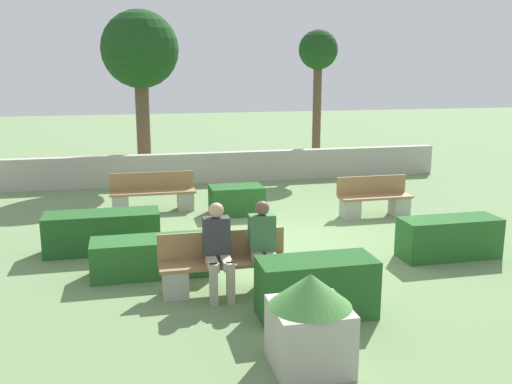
{
  "coord_description": "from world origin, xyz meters",
  "views": [
    {
      "loc": [
        -2.79,
        -9.87,
        3.27
      ],
      "look_at": [
        -0.45,
        0.5,
        0.9
      ],
      "focal_mm": 40.0,
      "sensor_mm": 36.0,
      "label": 1
    }
  ],
  "objects_px": {
    "person_seated_man": "(264,243)",
    "planter_corner_left": "(310,319)",
    "bench_front": "(224,269)",
    "tree_leftmost": "(140,52)",
    "tree_center_left": "(318,58)",
    "bench_left_side": "(374,202)",
    "person_seated_woman": "(218,245)",
    "bench_right_side": "(153,196)"
  },
  "relations": [
    {
      "from": "tree_leftmost",
      "to": "bench_right_side",
      "type": "bearing_deg",
      "value": -89.36
    },
    {
      "from": "bench_right_side",
      "to": "planter_corner_left",
      "type": "distance_m",
      "value": 7.54
    },
    {
      "from": "bench_left_side",
      "to": "tree_leftmost",
      "type": "bearing_deg",
      "value": 133.37
    },
    {
      "from": "person_seated_man",
      "to": "bench_front",
      "type": "bearing_deg",
      "value": 166.02
    },
    {
      "from": "person_seated_man",
      "to": "tree_center_left",
      "type": "height_order",
      "value": "tree_center_left"
    },
    {
      "from": "bench_front",
      "to": "bench_right_side",
      "type": "bearing_deg",
      "value": 98.93
    },
    {
      "from": "bench_left_side",
      "to": "planter_corner_left",
      "type": "bearing_deg",
      "value": -117.53
    },
    {
      "from": "bench_left_side",
      "to": "person_seated_man",
      "type": "xyz_separation_m",
      "value": [
        -3.39,
        -3.64,
        0.42
      ]
    },
    {
      "from": "bench_front",
      "to": "tree_center_left",
      "type": "relative_size",
      "value": 0.44
    },
    {
      "from": "person_seated_man",
      "to": "bench_right_side",
      "type": "bearing_deg",
      "value": 104.67
    },
    {
      "from": "bench_left_side",
      "to": "person_seated_man",
      "type": "height_order",
      "value": "person_seated_man"
    },
    {
      "from": "bench_right_side",
      "to": "tree_leftmost",
      "type": "bearing_deg",
      "value": 81.4
    },
    {
      "from": "bench_front",
      "to": "person_seated_woman",
      "type": "height_order",
      "value": "person_seated_woman"
    },
    {
      "from": "bench_left_side",
      "to": "tree_leftmost",
      "type": "relative_size",
      "value": 0.34
    },
    {
      "from": "tree_leftmost",
      "to": "person_seated_man",
      "type": "bearing_deg",
      "value": -81.33
    },
    {
      "from": "bench_front",
      "to": "tree_leftmost",
      "type": "xyz_separation_m",
      "value": [
        -0.84,
        9.07,
        3.28
      ]
    },
    {
      "from": "bench_front",
      "to": "tree_center_left",
      "type": "distance_m",
      "value": 10.91
    },
    {
      "from": "person_seated_man",
      "to": "bench_left_side",
      "type": "bearing_deg",
      "value": 47.04
    },
    {
      "from": "bench_front",
      "to": "tree_leftmost",
      "type": "bearing_deg",
      "value": 95.28
    },
    {
      "from": "bench_left_side",
      "to": "planter_corner_left",
      "type": "height_order",
      "value": "planter_corner_left"
    },
    {
      "from": "person_seated_man",
      "to": "planter_corner_left",
      "type": "relative_size",
      "value": 1.24
    },
    {
      "from": "bench_front",
      "to": "person_seated_woman",
      "type": "distance_m",
      "value": 0.45
    },
    {
      "from": "planter_corner_left",
      "to": "tree_leftmost",
      "type": "xyz_separation_m",
      "value": [
        -1.39,
        11.44,
        3.05
      ]
    },
    {
      "from": "bench_right_side",
      "to": "planter_corner_left",
      "type": "xyz_separation_m",
      "value": [
        1.34,
        -7.42,
        0.23
      ]
    },
    {
      "from": "person_seated_woman",
      "to": "bench_front",
      "type": "bearing_deg",
      "value": 51.39
    },
    {
      "from": "bench_left_side",
      "to": "bench_right_side",
      "type": "height_order",
      "value": "same"
    },
    {
      "from": "person_seated_man",
      "to": "tree_leftmost",
      "type": "bearing_deg",
      "value": 98.67
    },
    {
      "from": "tree_leftmost",
      "to": "planter_corner_left",
      "type": "bearing_deg",
      "value": -83.09
    },
    {
      "from": "bench_front",
      "to": "planter_corner_left",
      "type": "height_order",
      "value": "planter_corner_left"
    },
    {
      "from": "bench_front",
      "to": "person_seated_woman",
      "type": "xyz_separation_m",
      "value": [
        -0.11,
        -0.14,
        0.41
      ]
    },
    {
      "from": "bench_right_side",
      "to": "person_seated_man",
      "type": "relative_size",
      "value": 1.43
    },
    {
      "from": "bench_right_side",
      "to": "tree_leftmost",
      "type": "relative_size",
      "value": 0.4
    },
    {
      "from": "bench_left_side",
      "to": "tree_center_left",
      "type": "xyz_separation_m",
      "value": [
        0.62,
        5.89,
        3.17
      ]
    },
    {
      "from": "bench_left_side",
      "to": "tree_leftmost",
      "type": "xyz_separation_m",
      "value": [
        -4.8,
        5.57,
        3.29
      ]
    },
    {
      "from": "bench_right_side",
      "to": "person_seated_woman",
      "type": "bearing_deg",
      "value": -91.74
    },
    {
      "from": "tree_center_left",
      "to": "person_seated_woman",
      "type": "bearing_deg",
      "value": -116.18
    },
    {
      "from": "bench_right_side",
      "to": "bench_front",
      "type": "bearing_deg",
      "value": -90.31
    },
    {
      "from": "person_seated_man",
      "to": "planter_corner_left",
      "type": "xyz_separation_m",
      "value": [
        -0.02,
        -2.23,
        -0.17
      ]
    },
    {
      "from": "tree_leftmost",
      "to": "tree_center_left",
      "type": "distance_m",
      "value": 5.42
    },
    {
      "from": "bench_left_side",
      "to": "person_seated_woman",
      "type": "bearing_deg",
      "value": -135.53
    },
    {
      "from": "bench_right_side",
      "to": "tree_leftmost",
      "type": "xyz_separation_m",
      "value": [
        -0.04,
        4.02,
        3.28
      ]
    },
    {
      "from": "bench_front",
      "to": "person_seated_woman",
      "type": "relative_size",
      "value": 1.41
    }
  ]
}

